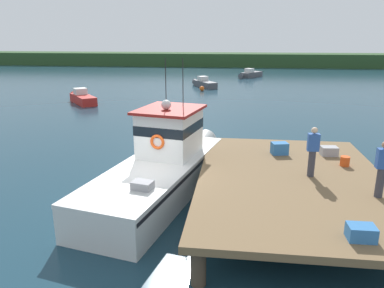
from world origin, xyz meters
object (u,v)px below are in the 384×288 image
at_px(moored_boat_far_left, 250,74).
at_px(deckhand_by_the_boat, 382,168).
at_px(moored_boat_off_the_point, 82,98).
at_px(mooring_buoy_outer, 156,112).
at_px(crate_single_by_cleat, 280,148).
at_px(moored_boat_mid_harbor, 204,83).
at_px(deckhand_further_back, 313,151).
at_px(main_fishing_boat, 164,164).
at_px(mooring_buoy_channel_marker, 202,88).
at_px(crate_single_far, 361,233).
at_px(crate_stack_near_edge, 329,151).
at_px(bait_bucket, 345,161).

bearing_deg(moored_boat_far_left, deckhand_by_the_boat, -86.78).
distance_m(moored_boat_off_the_point, mooring_buoy_outer, 8.50).
relative_size(crate_single_by_cleat, deckhand_by_the_boat, 0.37).
bearing_deg(moored_boat_mid_harbor, deckhand_further_back, -78.26).
bearing_deg(moored_boat_mid_harbor, main_fishing_boat, -87.57).
distance_m(moored_boat_mid_harbor, mooring_buoy_channel_marker, 3.19).
bearing_deg(moored_boat_off_the_point, crate_single_far, -54.27).
xyz_separation_m(deckhand_by_the_boat, mooring_buoy_channel_marker, (-7.84, 28.63, -1.80)).
bearing_deg(moored_boat_off_the_point, mooring_buoy_outer, -28.49).
distance_m(crate_single_far, mooring_buoy_channel_marker, 31.80).
bearing_deg(deckhand_by_the_boat, deckhand_further_back, 138.40).
bearing_deg(deckhand_further_back, crate_single_far, -84.06).
relative_size(crate_single_by_cleat, moored_boat_far_left, 0.13).
xyz_separation_m(crate_stack_near_edge, moored_boat_far_left, (-1.89, 38.97, -0.94)).
bearing_deg(crate_single_far, crate_stack_near_edge, 83.69).
height_order(moored_boat_off_the_point, mooring_buoy_channel_marker, moored_boat_off_the_point).
distance_m(main_fishing_boat, moored_boat_off_the_point, 20.64).
distance_m(crate_stack_near_edge, deckhand_further_back, 2.66).
xyz_separation_m(main_fishing_boat, mooring_buoy_channel_marker, (-1.16, 26.14, -0.75)).
xyz_separation_m(crate_single_by_cleat, moored_boat_mid_harbor, (-5.55, 28.14, -1.02)).
xyz_separation_m(bait_bucket, mooring_buoy_outer, (-9.72, 13.47, -1.20)).
relative_size(main_fishing_boat, deckhand_further_back, 6.11).
xyz_separation_m(main_fishing_boat, deckhand_by_the_boat, (6.68, -2.49, 1.05)).
relative_size(crate_stack_near_edge, moored_boat_mid_harbor, 0.14).
distance_m(main_fishing_boat, crate_single_far, 7.38).
relative_size(bait_bucket, mooring_buoy_outer, 1.03).
distance_m(crate_single_far, mooring_buoy_outer, 20.50).
xyz_separation_m(bait_bucket, moored_boat_mid_harbor, (-7.68, 29.24, -0.97)).
relative_size(deckhand_by_the_boat, deckhand_further_back, 1.00).
height_order(deckhand_further_back, mooring_buoy_channel_marker, deckhand_further_back).
bearing_deg(bait_bucket, moored_boat_mid_harbor, 104.72).
distance_m(moored_boat_far_left, mooring_buoy_channel_marker, 15.10).
bearing_deg(crate_stack_near_edge, moored_boat_far_left, 92.77).
relative_size(main_fishing_boat, crate_single_far, 16.60).
height_order(crate_single_far, deckhand_by_the_boat, deckhand_by_the_boat).
height_order(main_fishing_boat, bait_bucket, main_fishing_boat).
distance_m(deckhand_further_back, moored_boat_mid_harbor, 31.08).
xyz_separation_m(crate_single_by_cleat, moored_boat_far_left, (-0.03, 39.04, -1.00)).
bearing_deg(mooring_buoy_outer, moored_boat_far_left, 74.19).
bearing_deg(crate_single_by_cleat, main_fishing_boat, -164.56).
height_order(crate_stack_near_edge, bait_bucket, crate_stack_near_edge).
height_order(main_fishing_boat, deckhand_by_the_boat, main_fishing_boat).
distance_m(moored_boat_off_the_point, mooring_buoy_channel_marker, 12.84).
bearing_deg(crate_stack_near_edge, deckhand_by_the_boat, -82.14).
bearing_deg(mooring_buoy_outer, crate_stack_near_edge, -52.49).
bearing_deg(crate_single_far, crate_single_by_cleat, 100.83).
height_order(crate_single_by_cleat, bait_bucket, crate_single_by_cleat).
bearing_deg(crate_stack_near_edge, deckhand_further_back, -115.14).
xyz_separation_m(crate_single_far, deckhand_by_the_boat, (1.20, 2.45, 0.69)).
distance_m(crate_single_far, moored_boat_far_left, 45.20).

